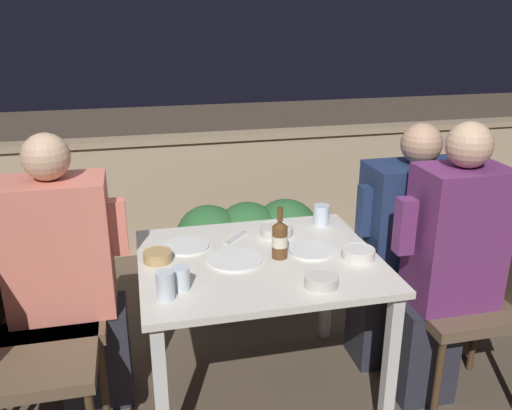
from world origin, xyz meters
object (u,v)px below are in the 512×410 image
object	(u,v)px
chair_right_near	(485,278)
chair_right_far	(442,252)
potted_plant	(447,216)
chair_left_far	(20,296)
person_purple_stripe	(446,266)
person_coral_top	(71,277)
beer_bottle	(280,239)
person_navy_jumper	(404,248)

from	to	relation	value
chair_right_near	chair_right_far	xyz separation A→B (m)	(-0.04, 0.30, 0.00)
chair_right_near	potted_plant	world-z (taller)	chair_right_near
chair_left_far	chair_right_far	bearing A→B (deg)	-0.15
person_purple_stripe	chair_right_far	size ratio (longest dim) A/B	1.36
person_coral_top	potted_plant	size ratio (longest dim) A/B	1.63
person_coral_top	beer_bottle	world-z (taller)	person_coral_top
chair_left_far	potted_plant	bearing A→B (deg)	14.97
chair_right_near	person_purple_stripe	world-z (taller)	person_purple_stripe
person_coral_top	beer_bottle	bearing A→B (deg)	-9.89
chair_right_near	beer_bottle	bearing A→B (deg)	170.71
person_coral_top	chair_right_near	xyz separation A→B (m)	(1.80, -0.30, -0.06)
chair_right_far	beer_bottle	distance (m)	0.92
chair_left_far	beer_bottle	world-z (taller)	chair_left_far
person_purple_stripe	person_coral_top	bearing A→B (deg)	169.17
chair_left_far	person_navy_jumper	size ratio (longest dim) A/B	0.77
person_purple_stripe	chair_right_far	xyz separation A→B (m)	(0.17, 0.30, -0.09)
chair_right_near	beer_bottle	xyz separation A→B (m)	(-0.92, 0.15, 0.22)
person_purple_stripe	potted_plant	world-z (taller)	person_purple_stripe
chair_right_far	person_navy_jumper	xyz separation A→B (m)	(-0.21, 0.00, 0.04)
chair_right_near	person_navy_jumper	size ratio (longest dim) A/B	0.77
beer_bottle	person_navy_jumper	bearing A→B (deg)	12.47
person_coral_top	beer_bottle	distance (m)	0.91
potted_plant	person_coral_top	bearing A→B (deg)	-163.66
chair_right_far	potted_plant	bearing A→B (deg)	56.15
chair_right_far	person_navy_jumper	bearing A→B (deg)	180.00
person_coral_top	chair_right_near	bearing A→B (deg)	-9.59
chair_right_near	person_purple_stripe	xyz separation A→B (m)	(-0.21, 0.00, 0.09)
person_purple_stripe	person_navy_jumper	size ratio (longest dim) A/B	1.05
chair_right_near	person_purple_stripe	bearing A→B (deg)	180.00
chair_left_far	beer_bottle	xyz separation A→B (m)	(1.09, -0.15, 0.22)
person_coral_top	potted_plant	world-z (taller)	person_coral_top
person_coral_top	potted_plant	bearing A→B (deg)	16.34
person_coral_top	person_navy_jumper	world-z (taller)	person_coral_top
chair_right_far	potted_plant	world-z (taller)	chair_right_far
chair_right_far	potted_plant	distance (m)	0.79
chair_right_near	person_navy_jumper	xyz separation A→B (m)	(-0.25, 0.30, 0.04)
beer_bottle	potted_plant	world-z (taller)	beer_bottle
chair_right_near	potted_plant	size ratio (longest dim) A/B	1.23
person_navy_jumper	potted_plant	xyz separation A→B (m)	(0.65, 0.65, -0.14)
person_purple_stripe	person_navy_jumper	xyz separation A→B (m)	(-0.04, 0.30, -0.04)
potted_plant	person_navy_jumper	bearing A→B (deg)	-134.94
chair_left_far	person_navy_jumper	xyz separation A→B (m)	(1.77, -0.01, 0.04)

